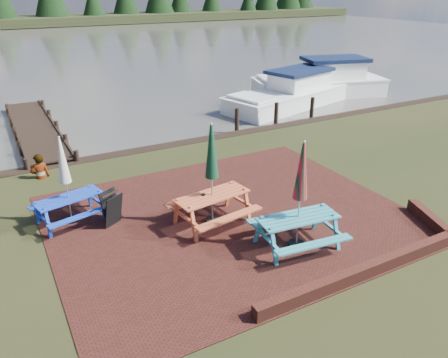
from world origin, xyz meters
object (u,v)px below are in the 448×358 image
Objects in this scene: jetty at (36,129)px; boat_far at (322,83)px; chalkboard at (112,208)px; boat_near at (290,95)px; picnic_table_red at (212,190)px; person at (37,155)px; picnic_table_teal at (299,212)px; picnic_table_blue at (68,194)px.

jetty is 15.17m from boat_far.
jetty is at bearing 65.06° from chalkboard.
boat_near is 3.17m from boat_far.
picnic_table_red reaches higher than person.
person is (-12.70, -4.02, 0.40)m from boat_near.
boat_near is 4.87× the size of person.
picnic_table_red reaches higher than boat_far.
picnic_table_teal is at bearing 129.69° from boat_near.
chalkboard is at bearing 137.95° from boat_far.
boat_far reaches higher than person.
picnic_table_red is at bearing 145.87° from boat_far.
boat_near is at bearing 125.64° from boat_far.
picnic_table_red is 3.65m from picnic_table_blue.
picnic_table_teal reaches higher than person.
jetty is at bearing 115.57° from picnic_table_teal.
picnic_table_red is 15.91m from boat_far.
boat_near is 1.00× the size of boat_far.
boat_near is at bearing 60.80° from picnic_table_teal.
picnic_table_blue is at bearing 146.26° from picnic_table_teal.
boat_far is at bearing 31.77° from picnic_table_red.
picnic_table_blue is at bearing 115.91° from chalkboard.
picnic_table_blue is 0.30× the size of boat_far.
picnic_table_blue is at bearing 134.59° from boat_far.
jetty is (-0.73, 9.13, -0.33)m from chalkboard.
boat_far is (15.36, 8.41, -0.32)m from picnic_table_blue.
jetty is 12.25m from boat_near.
picnic_table_teal is 16.37m from boat_far.
picnic_table_teal is 2.28m from picnic_table_red.
boat_far is 4.87× the size of person.
picnic_table_red is at bearing 120.30° from boat_near.
picnic_table_blue is (-3.17, 1.81, -0.12)m from picnic_table_red.
jetty is at bearing 75.08° from picnic_table_blue.
picnic_table_red is 0.34× the size of boat_near.
picnic_table_teal reaches higher than chalkboard.
boat_far is at bearing 2.55° from chalkboard.
person is at bearing 123.89° from boat_far.
chalkboard is 4.16m from person.
picnic_table_teal is 12.96m from jetty.
boat_near is (12.19, -1.16, 0.28)m from jetty.
person is (-1.24, 3.95, 0.35)m from chalkboard.
jetty is 5.70× the size of person.
picnic_table_teal is 5.77m from picnic_table_blue.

